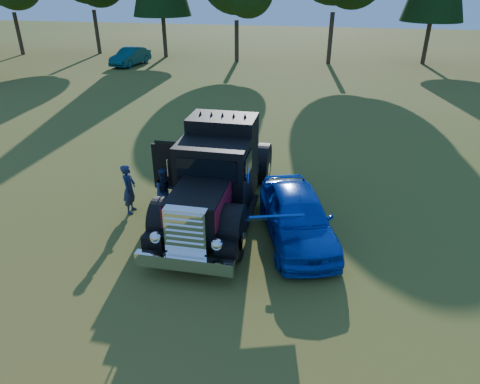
% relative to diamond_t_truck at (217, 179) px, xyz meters
% --- Properties ---
extents(ground, '(120.00, 120.00, 0.00)m').
position_rel_diamond_t_truck_xyz_m(ground, '(-1.01, -2.57, -1.28)').
color(ground, '#375118').
rests_on(ground, ground).
extents(diamond_t_truck, '(3.38, 7.16, 3.00)m').
position_rel_diamond_t_truck_xyz_m(diamond_t_truck, '(0.00, 0.00, 0.00)').
color(diamond_t_truck, black).
rests_on(diamond_t_truck, ground).
extents(hotrod_coupe, '(2.95, 4.67, 1.89)m').
position_rel_diamond_t_truck_xyz_m(hotrod_coupe, '(2.54, -0.80, -0.53)').
color(hotrod_coupe, '#0711A2').
rests_on(hotrod_coupe, ground).
extents(spectator_near, '(0.45, 0.63, 1.63)m').
position_rel_diamond_t_truck_xyz_m(spectator_near, '(-2.79, -0.27, -0.46)').
color(spectator_near, '#1D2445').
rests_on(spectator_near, ground).
extents(spectator_far, '(0.97, 0.96, 1.58)m').
position_rel_diamond_t_truck_xyz_m(spectator_far, '(-1.59, -0.23, -0.49)').
color(spectator_far, '#212C4E').
rests_on(spectator_far, ground).
extents(distant_teal_car, '(2.15, 4.48, 1.42)m').
position_rel_diamond_t_truck_xyz_m(distant_teal_car, '(-13.45, 23.36, -0.57)').
color(distant_teal_car, '#0B3746').
rests_on(distant_teal_car, ground).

